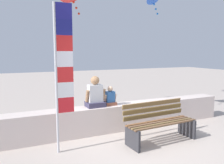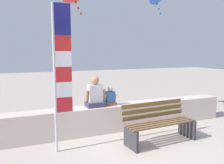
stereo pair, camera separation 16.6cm
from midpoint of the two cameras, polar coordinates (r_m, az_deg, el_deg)
ground_plane at (r=5.37m, az=8.27°, el=-14.87°), size 40.00×40.00×0.00m
seawall_ledge at (r=6.18m, az=2.91°, el=-8.51°), size 6.31×0.48×0.67m
park_bench at (r=5.45m, az=12.26°, el=-9.92°), size 1.71×0.70×0.88m
person_adult at (r=5.79m, az=-3.38°, el=-3.14°), size 0.50×0.37×0.77m
person_child at (r=5.96m, az=0.35°, el=-3.89°), size 0.32×0.24×0.49m
flag_banner at (r=4.67m, az=-11.71°, el=3.54°), size 0.37×0.05×2.97m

